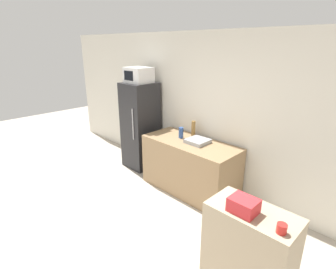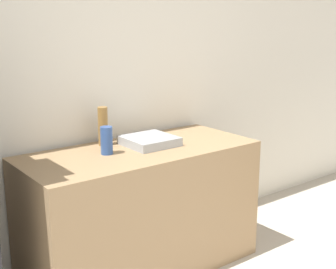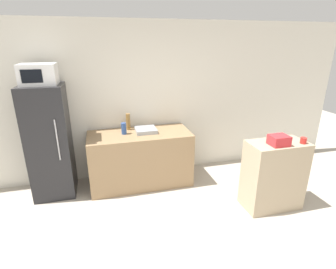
{
  "view_description": "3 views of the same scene",
  "coord_description": "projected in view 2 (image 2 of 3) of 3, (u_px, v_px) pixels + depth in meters",
  "views": [
    {
      "loc": [
        2.66,
        -0.84,
        2.4
      ],
      "look_at": [
        0.28,
        1.53,
        1.23
      ],
      "focal_mm": 28.0,
      "sensor_mm": 36.0,
      "label": 1
    },
    {
      "loc": [
        -1.61,
        -0.31,
        1.74
      ],
      "look_at": [
        0.04,
        1.85,
        1.07
      ],
      "focal_mm": 50.0,
      "sensor_mm": 36.0,
      "label": 2
    },
    {
      "loc": [
        -0.47,
        -1.68,
        2.27
      ],
      "look_at": [
        0.45,
        1.8,
        0.98
      ],
      "focal_mm": 28.0,
      "sensor_mm": 36.0,
      "label": 3
    }
  ],
  "objects": [
    {
      "name": "wall_back",
      "position": [
        95.0,
        83.0,
        3.34
      ],
      "size": [
        8.0,
        0.06,
        2.6
      ],
      "primitive_type": "cube",
      "color": "silver",
      "rests_on": "ground_plane"
    },
    {
      "name": "bottle_short",
      "position": [
        107.0,
        140.0,
        3.03
      ],
      "size": [
        0.08,
        0.08,
        0.18
      ],
      "primitive_type": "cylinder",
      "color": "#2D4C8C",
      "rests_on": "counter"
    },
    {
      "name": "bottle_tall",
      "position": [
        103.0,
        126.0,
        3.23
      ],
      "size": [
        0.07,
        0.07,
        0.27
      ],
      "primitive_type": "cylinder",
      "color": "olive",
      "rests_on": "counter"
    },
    {
      "name": "counter",
      "position": [
        141.0,
        210.0,
        3.27
      ],
      "size": [
        1.63,
        0.71,
        0.88
      ],
      "primitive_type": "cube",
      "color": "#937551",
      "rests_on": "ground_plane"
    },
    {
      "name": "sink_basin",
      "position": [
        149.0,
        141.0,
        3.26
      ],
      "size": [
        0.33,
        0.33,
        0.06
      ],
      "primitive_type": "cube",
      "color": "#9EA3A8",
      "rests_on": "counter"
    }
  ]
}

